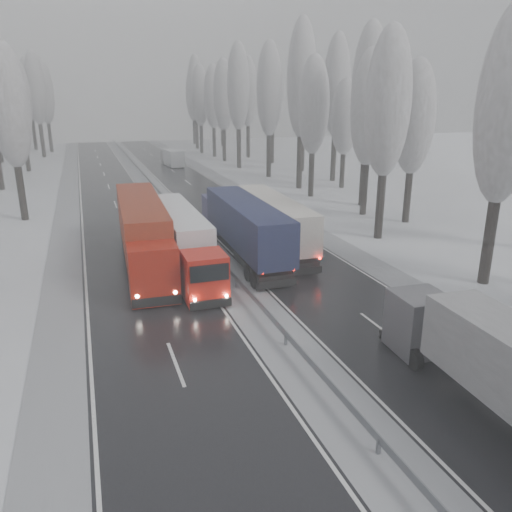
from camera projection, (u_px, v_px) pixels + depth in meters
carriageway_right at (262, 238)px, 41.49m from camera, size 7.50×200.00×0.03m
carriageway_left at (133, 250)px, 38.21m from camera, size 7.50×200.00×0.03m
median_slush at (200, 244)px, 39.85m from camera, size 3.00×200.00×0.04m
shoulder_right at (316, 233)px, 43.03m from camera, size 2.40×200.00×0.04m
shoulder_left at (64, 257)px, 36.66m from camera, size 2.40×200.00×0.04m
median_guardrail at (200, 237)px, 39.66m from camera, size 0.12×200.00×0.76m
tree_16 at (509, 108)px, 28.40m from camera, size 3.60×3.60×16.53m
tree_18 at (388, 104)px, 38.45m from camera, size 3.60×3.60×16.58m
tree_19 at (415, 118)px, 44.16m from camera, size 3.60×3.60×14.57m
tree_20 at (370, 109)px, 46.99m from camera, size 3.60×3.60×15.71m
tree_21 at (369, 89)px, 50.72m from camera, size 3.60×3.60×18.62m
tree_22 at (313, 106)px, 56.08m from camera, size 3.60×3.60×15.86m
tree_23 at (345, 118)px, 62.09m from camera, size 3.60×3.60×13.55m
tree_24 at (302, 80)px, 60.33m from camera, size 3.60×3.60×20.49m
tree_25 at (337, 87)px, 66.29m from camera, size 3.60×3.60×19.44m
tree_26 at (269, 90)px, 69.78m from camera, size 3.60×3.60×18.78m
tree_27 at (304, 96)px, 75.84m from camera, size 3.60×3.60×17.62m
tree_28 at (238, 87)px, 78.85m from camera, size 3.60×3.60×19.62m
tree_29 at (273, 94)px, 85.04m from camera, size 3.60×3.60×18.11m
tree_30 at (223, 95)px, 88.03m from camera, size 3.60×3.60×17.86m
tree_31 at (248, 93)px, 93.34m from camera, size 3.60×3.60×18.58m
tree_32 at (213, 97)px, 94.91m from camera, size 3.60×3.60×17.33m
tree_33 at (223, 107)px, 100.07m from camera, size 3.60×3.60×14.33m
tree_34 at (200, 96)px, 100.97m from camera, size 3.60×3.60×17.63m
tree_35 at (238, 94)px, 107.32m from camera, size 3.60×3.60×18.25m
tree_36 at (195, 88)px, 109.73m from camera, size 3.60×3.60×20.23m
tree_37 at (221, 100)px, 116.25m from camera, size 3.60×3.60×16.37m
tree_38 at (193, 95)px, 120.20m from camera, size 3.60×3.60×17.97m
tree_39 at (201, 100)px, 125.02m from camera, size 3.60×3.60×16.19m
tree_62 at (9, 107)px, 44.70m from camera, size 3.60×3.60×16.04m
tree_68 at (9, 101)px, 66.59m from camera, size 3.60×3.60×16.65m
tree_70 at (19, 98)px, 75.65m from camera, size 3.60×3.60×17.09m
tree_72 at (9, 106)px, 83.64m from camera, size 3.60×3.60×15.11m
tree_74 at (36, 89)px, 93.66m from camera, size 3.60×3.60×19.68m
tree_76 at (45, 93)px, 102.65m from camera, size 3.60×3.60×18.55m
tree_77 at (19, 107)px, 105.32m from camera, size 3.60×3.60×14.32m
tree_78 at (28, 90)px, 107.29m from camera, size 3.60×3.60×19.55m
tree_79 at (17, 98)px, 110.51m from camera, size 3.60×3.60×17.07m
truck_blue_box at (242, 223)px, 36.28m from camera, size 2.99×16.60×4.24m
truck_cream_box at (268, 217)px, 38.60m from camera, size 3.05×15.78×4.03m
box_truck_distant at (172, 158)px, 84.33m from camera, size 2.84×7.55×2.76m
truck_red_white at (182, 235)px, 34.02m from camera, size 2.47×14.94×3.82m
truck_red_red at (143, 229)px, 34.23m from camera, size 3.48×17.49×4.46m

